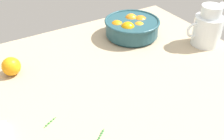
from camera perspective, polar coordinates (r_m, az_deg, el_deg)
ground_plane at (r=106.46cm, az=-0.55°, el=-3.03°), size 130.90×105.93×3.00cm
fruit_bowl at (r=135.56cm, az=4.29°, el=9.19°), size 27.62×27.62×10.31cm
juice_pitcher at (r=134.73cm, az=19.70°, el=8.06°), size 18.32×13.39×20.05cm
loose_orange_1 at (r=114.64cm, az=-20.79°, el=0.74°), size 7.60×7.60×7.60cm
herb_sprig_0 at (r=85.10cm, az=-2.51°, el=-13.80°), size 4.81×3.89×0.89cm
herb_sprig_1 at (r=91.10cm, az=-13.19°, el=-10.80°), size 5.25×2.82×0.79cm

